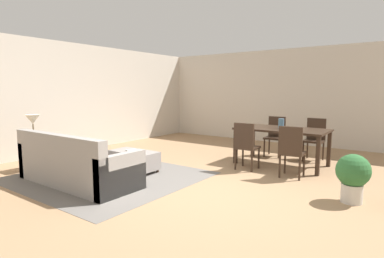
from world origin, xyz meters
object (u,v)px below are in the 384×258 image
(dining_chair_near_left, at_px, (246,143))
(book_on_ottoman, at_px, (134,151))
(dining_chair_far_left, at_px, (275,134))
(vase_centerpiece, at_px, (281,123))
(dining_table, at_px, (282,132))
(table_lamp, at_px, (33,121))
(couch, at_px, (76,166))
(potted_plant, at_px, (353,175))
(dining_chair_near_right, at_px, (291,149))
(ottoman_table, at_px, (134,160))
(dining_chair_far_right, at_px, (315,137))
(side_table, at_px, (34,148))

(dining_chair_near_left, relative_size, book_on_ottoman, 3.54)
(dining_chair_far_left, relative_size, vase_centerpiece, 4.65)
(vase_centerpiece, bearing_deg, dining_table, -27.45)
(table_lamp, bearing_deg, couch, -2.13)
(vase_centerpiece, bearing_deg, potted_plant, -44.49)
(dining_chair_near_left, height_order, dining_chair_far_left, same)
(table_lamp, xyz_separation_m, potted_plant, (5.26, 1.66, -0.57))
(dining_chair_far_left, height_order, vase_centerpiece, vase_centerpiece)
(couch, relative_size, book_on_ottoman, 8.60)
(dining_chair_near_right, bearing_deg, ottoman_table, -153.39)
(dining_table, bearing_deg, couch, -124.65)
(vase_centerpiece, distance_m, book_on_ottoman, 3.02)
(couch, distance_m, book_on_ottoman, 1.10)
(potted_plant, bearing_deg, dining_table, 135.30)
(dining_chair_far_right, relative_size, vase_centerpiece, 4.65)
(dining_chair_near_left, bearing_deg, dining_chair_far_right, 63.89)
(dining_table, distance_m, dining_chair_near_left, 0.93)
(dining_table, relative_size, dining_chair_near_left, 1.94)
(couch, xyz_separation_m, potted_plant, (3.84, 1.71, 0.10))
(couch, xyz_separation_m, book_on_ottoman, (0.23, 1.07, 0.11))
(side_table, relative_size, dining_table, 0.31)
(ottoman_table, xyz_separation_m, side_table, (-1.60, -1.07, 0.21))
(dining_table, relative_size, dining_chair_near_right, 1.94)
(dining_chair_near_left, bearing_deg, dining_chair_near_right, -2.36)
(dining_chair_near_left, bearing_deg, potted_plant, -20.48)
(dining_chair_far_right, bearing_deg, table_lamp, -135.09)
(dining_table, distance_m, dining_chair_far_left, 0.93)
(dining_table, bearing_deg, ottoman_table, -134.09)
(dining_chair_far_right, xyz_separation_m, potted_plant, (1.15, -2.44, -0.13))
(couch, relative_size, dining_table, 1.25)
(couch, bearing_deg, dining_chair_near_right, 41.24)
(ottoman_table, bearing_deg, couch, -99.21)
(dining_table, distance_m, vase_centerpiece, 0.19)
(dining_chair_far_left, height_order, dining_chair_far_right, same)
(table_lamp, bearing_deg, dining_chair_near_left, 36.20)
(couch, bearing_deg, ottoman_table, 80.79)
(dining_chair_far_left, bearing_deg, vase_centerpiece, -62.17)
(dining_table, relative_size, vase_centerpiece, 9.04)
(dining_chair_near_right, bearing_deg, table_lamp, -150.50)
(couch, height_order, side_table, couch)
(table_lamp, distance_m, potted_plant, 5.54)
(side_table, bearing_deg, dining_chair_far_right, 44.91)
(side_table, distance_m, vase_centerpiece, 4.90)
(book_on_ottoman, bearing_deg, couch, -101.97)
(dining_chair_far_left, xyz_separation_m, vase_centerpiece, (0.42, -0.79, 0.34))
(couch, xyz_separation_m, side_table, (-1.42, 0.05, 0.15))
(dining_chair_near_left, xyz_separation_m, book_on_ottoman, (-1.63, -1.38, -0.12))
(dining_chair_near_left, distance_m, book_on_ottoman, 2.14)
(dining_chair_near_right, xyz_separation_m, potted_plant, (1.08, -0.70, -0.13))
(ottoman_table, xyz_separation_m, dining_chair_near_right, (2.57, 1.29, 0.30))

